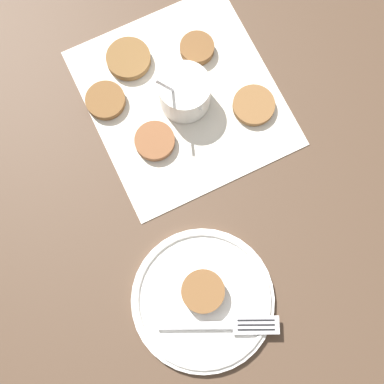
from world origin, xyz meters
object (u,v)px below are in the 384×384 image
(serving_plate, at_px, (203,300))
(fork, at_px, (232,325))
(fritter_on_plate, at_px, (203,292))
(sauce_bowl, at_px, (184,94))

(serving_plate, relative_size, fork, 1.35)
(fritter_on_plate, bearing_deg, sauce_bowl, 150.67)
(serving_plate, xyz_separation_m, fritter_on_plate, (-0.01, 0.01, 0.02))
(fork, bearing_deg, fritter_on_plate, -173.29)
(sauce_bowl, bearing_deg, fork, -23.39)
(fritter_on_plate, xyz_separation_m, fork, (0.07, 0.01, -0.01))
(fritter_on_plate, bearing_deg, fork, 6.71)
(sauce_bowl, height_order, fork, sauce_bowl)
(serving_plate, relative_size, fritter_on_plate, 3.35)
(sauce_bowl, relative_size, fritter_on_plate, 1.90)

